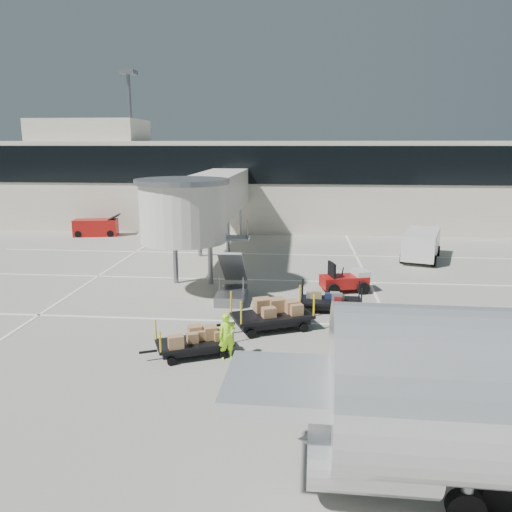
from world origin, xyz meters
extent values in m
plane|color=#A4A192|center=(0.00, 0.00, 0.00)|extent=(140.00, 140.00, 0.00)
cube|color=white|center=(0.00, 2.00, 0.01)|extent=(40.00, 0.15, 0.02)
cube|color=white|center=(0.00, 9.00, 0.01)|extent=(40.00, 0.15, 0.02)
cube|color=white|center=(0.00, 16.00, 0.01)|extent=(40.00, 0.15, 0.02)
cube|color=white|center=(6.00, 10.00, 0.01)|extent=(0.15, 30.00, 0.02)
cube|color=white|center=(-10.00, 10.00, 0.01)|extent=(0.15, 30.00, 0.02)
cube|color=beige|center=(0.00, 30.00, 4.00)|extent=(64.00, 12.00, 8.00)
cube|color=black|center=(0.00, 23.95, 6.00)|extent=(64.00, 0.12, 3.20)
cube|color=beige|center=(-18.00, 28.00, 9.00)|extent=(10.00, 6.00, 2.00)
cylinder|color=slate|center=(-16.00, 34.00, 7.50)|extent=(0.36, 0.36, 15.00)
cube|color=slate|center=(-16.00, 34.00, 15.00)|extent=(1.60, 1.60, 0.40)
cube|color=beige|center=(-4.00, 15.00, 4.30)|extent=(3.00, 18.00, 2.80)
cylinder|color=beige|center=(-4.00, 6.00, 4.30)|extent=(4.40, 4.40, 3.00)
cylinder|color=slate|center=(-4.00, 6.00, 5.90)|extent=(4.80, 4.80, 0.25)
cylinder|color=slate|center=(-5.00, 8.00, 1.45)|extent=(0.28, 0.28, 2.90)
cylinder|color=slate|center=(-3.00, 8.00, 1.45)|extent=(0.28, 0.28, 2.90)
cylinder|color=slate|center=(-5.00, 15.00, 1.45)|extent=(0.28, 0.28, 2.90)
cylinder|color=slate|center=(-3.00, 15.00, 1.45)|extent=(0.28, 0.28, 2.90)
cylinder|color=slate|center=(-5.00, 22.00, 1.45)|extent=(0.28, 0.28, 2.90)
cylinder|color=slate|center=(-3.00, 22.00, 1.45)|extent=(0.28, 0.28, 2.90)
cube|color=slate|center=(-1.40, 5.00, 0.25)|extent=(1.40, 2.60, 0.50)
cube|color=slate|center=(-1.40, 5.60, 1.60)|extent=(1.20, 2.60, 2.06)
cube|color=slate|center=(-1.40, 7.00, 2.85)|extent=(1.40, 1.20, 0.12)
cube|color=maroon|center=(4.40, 7.10, 0.56)|extent=(2.68, 1.79, 0.61)
cube|color=silver|center=(5.28, 7.35, 0.97)|extent=(0.99, 1.27, 0.36)
cube|color=black|center=(3.71, 6.91, 1.17)|extent=(0.39, 1.02, 0.92)
cylinder|color=black|center=(3.79, 6.24, 0.33)|extent=(0.70, 0.42, 0.65)
cylinder|color=black|center=(3.43, 7.52, 0.33)|extent=(0.70, 0.42, 0.65)
cylinder|color=black|center=(5.36, 6.68, 0.33)|extent=(0.70, 0.42, 0.65)
cylinder|color=black|center=(5.01, 7.96, 0.33)|extent=(0.70, 0.42, 0.65)
cube|color=black|center=(3.50, 3.77, 0.52)|extent=(2.86, 1.50, 0.11)
cube|color=black|center=(3.50, 3.77, 0.35)|extent=(2.57, 1.28, 0.23)
cube|color=black|center=(1.76, 3.82, 0.38)|extent=(0.66, 0.10, 0.08)
cylinder|color=black|center=(2.49, 3.17, 0.16)|extent=(0.32, 0.14, 0.32)
cylinder|color=black|center=(2.53, 4.43, 0.16)|extent=(0.32, 0.14, 0.32)
cylinder|color=black|center=(4.47, 3.10, 0.16)|extent=(0.32, 0.14, 0.32)
cylinder|color=black|center=(4.51, 4.37, 0.16)|extent=(0.32, 0.14, 0.32)
cylinder|color=black|center=(2.13, 3.18, 0.94)|extent=(0.07, 0.07, 0.85)
cylinder|color=black|center=(2.17, 4.44, 0.94)|extent=(0.07, 0.07, 0.85)
cylinder|color=black|center=(4.83, 3.09, 0.94)|extent=(0.07, 0.07, 0.85)
cylinder|color=black|center=(4.87, 4.36, 0.94)|extent=(0.07, 0.07, 0.85)
cube|color=#58575D|center=(4.00, 3.81, 0.72)|extent=(0.46, 0.29, 0.30)
cube|color=#58575D|center=(4.54, 3.99, 0.77)|extent=(0.49, 0.37, 0.40)
cube|color=#152141|center=(4.46, 3.57, 0.72)|extent=(0.41, 0.29, 0.29)
cube|color=#58575D|center=(3.02, 4.14, 0.76)|extent=(0.35, 0.30, 0.38)
cube|color=olive|center=(3.77, 3.40, 0.69)|extent=(0.49, 0.34, 0.24)
cube|color=#152141|center=(2.92, 3.44, 0.75)|extent=(0.52, 0.29, 0.35)
cube|color=maroon|center=(2.55, 3.53, 0.77)|extent=(0.38, 0.35, 0.40)
cube|color=black|center=(0.86, 1.21, 0.61)|extent=(3.71, 2.83, 0.13)
cube|color=black|center=(0.86, 1.21, 0.41)|extent=(3.30, 2.47, 0.28)
cube|color=black|center=(-1.02, 0.40, 0.44)|extent=(0.75, 0.39, 0.09)
cylinder|color=black|center=(0.09, 0.06, 0.19)|extent=(0.41, 0.29, 0.38)
cylinder|color=black|center=(-0.50, 1.44, 0.19)|extent=(0.41, 0.29, 0.38)
cylinder|color=black|center=(2.23, 0.98, 0.19)|extent=(0.41, 0.29, 0.38)
cylinder|color=black|center=(1.64, 2.35, 0.19)|extent=(0.41, 0.29, 0.38)
cylinder|color=yellow|center=(-0.31, -0.11, 1.11)|extent=(0.08, 0.08, 1.00)
cylinder|color=yellow|center=(-0.89, 1.27, 1.11)|extent=(0.08, 0.08, 1.00)
cylinder|color=yellow|center=(2.62, 1.15, 1.11)|extent=(0.08, 0.08, 1.00)
cylinder|color=yellow|center=(2.04, 2.52, 1.11)|extent=(0.08, 0.08, 1.00)
cube|color=#AA7A52|center=(-0.15, 0.87, 0.88)|extent=(0.64, 0.57, 0.42)
cube|color=#AA7A52|center=(1.73, 1.16, 0.91)|extent=(0.79, 0.76, 0.47)
cube|color=#AA7A52|center=(0.55, 0.66, 0.89)|extent=(0.72, 0.60, 0.44)
cube|color=#AA7A52|center=(1.73, 1.91, 0.92)|extent=(0.71, 0.74, 0.48)
cube|color=#AA7A52|center=(1.91, 1.43, 0.88)|extent=(0.71, 0.71, 0.40)
cube|color=black|center=(-1.87, -1.77, 0.51)|extent=(3.10, 2.38, 0.11)
cube|color=black|center=(-1.87, -1.77, 0.34)|extent=(2.76, 2.07, 0.23)
cube|color=black|center=(-3.44, -2.44, 0.37)|extent=(0.62, 0.33, 0.07)
cylinder|color=black|center=(-2.52, -2.72, 0.16)|extent=(0.34, 0.24, 0.31)
cylinder|color=black|center=(-3.01, -1.58, 0.16)|extent=(0.34, 0.24, 0.31)
cylinder|color=black|center=(-0.73, -1.95, 0.16)|extent=(0.34, 0.24, 0.31)
cylinder|color=black|center=(-1.23, -0.81, 0.16)|extent=(0.34, 0.24, 0.31)
cylinder|color=yellow|center=(-2.85, -2.87, 0.92)|extent=(0.06, 0.06, 0.83)
cylinder|color=yellow|center=(-3.34, -1.72, 0.92)|extent=(0.06, 0.06, 0.83)
cylinder|color=yellow|center=(-0.40, -1.81, 0.92)|extent=(0.06, 0.06, 0.83)
cylinder|color=yellow|center=(-0.90, -0.66, 0.92)|extent=(0.06, 0.06, 0.83)
cube|color=#AA7A52|center=(-2.26, -2.38, 0.73)|extent=(0.73, 0.65, 0.34)
cube|color=#AA7A52|center=(-1.07, -1.25, 0.76)|extent=(0.59, 0.63, 0.39)
cube|color=#AA7A52|center=(-2.44, -2.51, 0.73)|extent=(0.64, 0.52, 0.33)
cube|color=#AA7A52|center=(-0.93, -1.63, 0.74)|extent=(0.58, 0.56, 0.35)
cube|color=#AA7A52|center=(-2.56, -2.34, 0.75)|extent=(0.64, 0.52, 0.37)
cube|color=#AA7A52|center=(-1.52, -1.76, 0.78)|extent=(0.50, 0.49, 0.44)
imported|color=#9BF019|center=(-0.61, -1.96, 0.87)|extent=(0.75, 0.65, 1.74)
cube|color=silver|center=(10.27, 15.30, 1.11)|extent=(3.55, 5.47, 1.64)
cube|color=silver|center=(10.99, 17.46, 0.79)|extent=(2.04, 1.17, 0.95)
cube|color=black|center=(10.34, 15.50, 1.53)|extent=(2.97, 3.67, 0.66)
cylinder|color=black|center=(8.79, 14.01, 0.36)|extent=(0.47, 0.76, 0.72)
cylinder|color=black|center=(10.70, 13.38, 0.36)|extent=(0.47, 0.76, 0.72)
cylinder|color=black|center=(9.85, 17.22, 0.36)|extent=(0.47, 0.76, 0.72)
cylinder|color=black|center=(11.76, 16.59, 0.36)|extent=(0.47, 0.76, 0.72)
cube|color=maroon|center=(-15.54, 22.11, 0.71)|extent=(3.84, 2.18, 1.43)
cube|color=black|center=(-13.96, 22.42, 1.62)|extent=(1.15, 1.48, 0.51)
cylinder|color=black|center=(-16.72, 21.20, 0.29)|extent=(0.61, 0.34, 0.57)
cylinder|color=black|center=(-16.98, 22.51, 0.29)|extent=(0.61, 0.34, 0.57)
cylinder|color=black|center=(-14.11, 21.71, 0.29)|extent=(0.61, 0.34, 0.57)
cylinder|color=black|center=(-14.37, 23.02, 0.29)|extent=(0.61, 0.34, 0.57)
cube|color=silver|center=(4.93, -9.14, 2.71)|extent=(9.08, 2.76, 0.32)
cylinder|color=silver|center=(3.58, -9.11, 1.40)|extent=(2.76, 2.15, 2.07)
cube|color=silver|center=(3.58, -9.11, 2.21)|extent=(0.73, 0.24, 0.99)
cylinder|color=slate|center=(6.28, -9.18, 0.50)|extent=(0.27, 0.27, 0.99)
cylinder|color=black|center=(6.28, -9.18, 0.27)|extent=(0.82, 0.31, 0.81)
cylinder|color=slate|center=(5.55, -9.52, 0.72)|extent=(0.25, 0.25, 1.44)
cylinder|color=black|center=(5.55, -9.52, 0.27)|extent=(0.82, 0.31, 0.81)
camera|label=1|loc=(1.96, -18.94, 7.74)|focal=35.00mm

